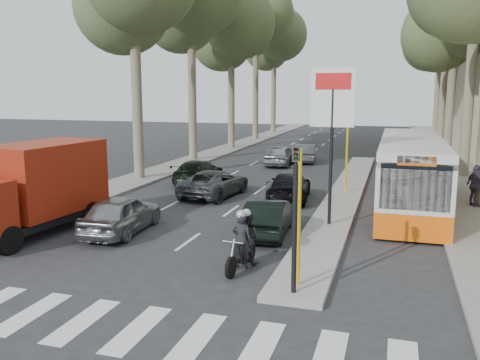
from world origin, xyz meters
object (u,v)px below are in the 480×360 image
object	(u,v)px
dark_hatchback	(268,217)
city_bus	(410,171)
red_truck	(34,187)
motorcycle	(244,241)
silver_hatchback	(121,214)

from	to	relation	value
dark_hatchback	city_bus	size ratio (longest dim) A/B	0.34
red_truck	city_bus	bearing A→B (deg)	38.04
dark_hatchback	red_truck	world-z (taller)	red_truck
motorcycle	dark_hatchback	bearing A→B (deg)	97.86
silver_hatchback	dark_hatchback	world-z (taller)	silver_hatchback
silver_hatchback	dark_hatchback	xyz separation A→B (m)	(4.88, 1.25, -0.05)
dark_hatchback	city_bus	bearing A→B (deg)	-133.09
silver_hatchback	motorcycle	xyz separation A→B (m)	(5.02, -2.10, 0.09)
dark_hatchback	motorcycle	size ratio (longest dim) A/B	1.89
silver_hatchback	city_bus	distance (m)	11.86
city_bus	red_truck	bearing A→B (deg)	-147.39
dark_hatchback	silver_hatchback	bearing A→B (deg)	10.15
red_truck	dark_hatchback	bearing A→B (deg)	20.86
red_truck	city_bus	distance (m)	14.61
silver_hatchback	red_truck	size ratio (longest dim) A/B	0.67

